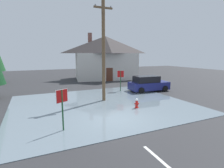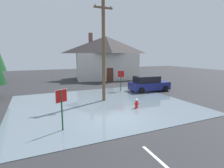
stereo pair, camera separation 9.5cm
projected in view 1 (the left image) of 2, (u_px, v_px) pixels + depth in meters
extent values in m
cube|color=#2D2D30|center=(116.00, 120.00, 11.14)|extent=(80.00, 80.00, 0.10)
cube|color=slate|center=(102.00, 104.00, 14.44)|extent=(13.65, 11.92, 0.03)
cube|color=silver|center=(126.00, 128.00, 9.79)|extent=(3.80, 0.65, 0.01)
cube|color=silver|center=(164.00, 164.00, 6.57)|extent=(0.25, 2.71, 0.01)
cylinder|color=#1E4C28|center=(63.00, 111.00, 9.23)|extent=(0.08, 0.08, 2.22)
cube|color=white|center=(62.00, 96.00, 9.10)|extent=(0.63, 0.31, 0.69)
cube|color=red|center=(62.00, 96.00, 9.10)|extent=(0.60, 0.31, 0.65)
cylinder|color=red|center=(137.00, 108.00, 13.34)|extent=(0.27, 0.27, 0.09)
cylinder|color=red|center=(137.00, 104.00, 13.29)|extent=(0.20, 0.20, 0.50)
sphere|color=white|center=(137.00, 100.00, 13.24)|extent=(0.22, 0.22, 0.22)
cylinder|color=red|center=(135.00, 104.00, 13.23)|extent=(0.09, 0.08, 0.08)
cylinder|color=red|center=(138.00, 103.00, 13.35)|extent=(0.09, 0.08, 0.08)
cylinder|color=red|center=(138.00, 104.00, 13.16)|extent=(0.10, 0.09, 0.10)
cylinder|color=brown|center=(104.00, 52.00, 14.86)|extent=(0.28, 0.28, 8.30)
cube|color=brown|center=(103.00, 8.00, 14.27)|extent=(1.60, 0.14, 0.14)
cylinder|color=slate|center=(95.00, 5.00, 13.97)|extent=(0.10, 0.10, 0.12)
cylinder|color=slate|center=(111.00, 7.00, 14.53)|extent=(0.10, 0.10, 0.12)
cylinder|color=#1E4C28|center=(121.00, 81.00, 19.33)|extent=(0.08, 0.08, 2.25)
cube|color=white|center=(121.00, 74.00, 19.20)|extent=(0.69, 0.30, 0.74)
cube|color=red|center=(121.00, 74.00, 19.20)|extent=(0.66, 0.29, 0.70)
cube|color=beige|center=(105.00, 66.00, 29.23)|extent=(10.28, 7.41, 4.17)
pyramid|color=#332D2D|center=(105.00, 45.00, 28.67)|extent=(11.11, 8.01, 2.71)
cube|color=brown|center=(90.00, 41.00, 28.99)|extent=(0.70, 0.70, 2.44)
cube|color=#592D1E|center=(110.00, 75.00, 26.63)|extent=(0.99, 0.24, 2.00)
cube|color=navy|center=(149.00, 86.00, 19.59)|extent=(4.44, 2.17, 0.83)
cube|color=black|center=(146.00, 79.00, 19.35)|extent=(2.70, 1.82, 0.68)
cylinder|color=black|center=(155.00, 86.00, 21.00)|extent=(0.65, 0.27, 0.64)
cylinder|color=black|center=(165.00, 89.00, 19.29)|extent=(0.65, 0.27, 0.64)
cylinder|color=black|center=(133.00, 87.00, 19.99)|extent=(0.65, 0.27, 0.64)
cylinder|color=black|center=(141.00, 91.00, 18.27)|extent=(0.65, 0.27, 0.64)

